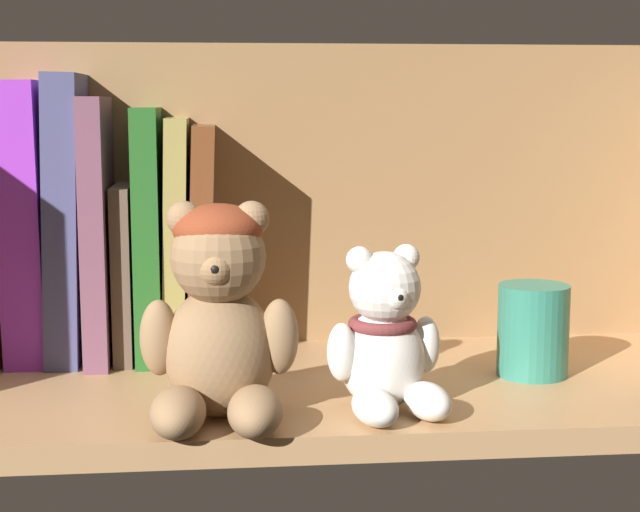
# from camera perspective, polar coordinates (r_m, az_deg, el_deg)

# --- Properties ---
(shelf_board) EXTENTS (0.77, 0.28, 0.02)m
(shelf_board) POSITION_cam_1_polar(r_m,az_deg,el_deg) (0.83, -0.58, -7.72)
(shelf_board) COLOR tan
(shelf_board) RESTS_ON ground
(shelf_back_panel) EXTENTS (0.79, 0.01, 0.30)m
(shelf_back_panel) POSITION_cam_1_polar(r_m,az_deg,el_deg) (0.95, -1.39, 2.86)
(shelf_back_panel) COLOR olive
(shelf_back_panel) RESTS_ON ground
(book_4) EXTENTS (0.04, 0.11, 0.24)m
(book_4) POSITION_cam_1_polar(r_m,az_deg,el_deg) (0.92, -16.06, 1.90)
(book_4) COLOR purple
(book_4) RESTS_ON shelf_board
(book_5) EXTENTS (0.03, 0.12, 0.25)m
(book_5) POSITION_cam_1_polar(r_m,az_deg,el_deg) (0.92, -13.96, 2.14)
(book_5) COLOR #454774
(book_5) RESTS_ON shelf_board
(book_6) EXTENTS (0.02, 0.14, 0.23)m
(book_6) POSITION_cam_1_polar(r_m,az_deg,el_deg) (0.92, -12.25, 1.56)
(book_6) COLOR #704359
(book_6) RESTS_ON shelf_board
(book_7) EXTENTS (0.02, 0.12, 0.15)m
(book_7) POSITION_cam_1_polar(r_m,az_deg,el_deg) (0.92, -10.86, -0.76)
(book_7) COLOR brown
(book_7) RESTS_ON shelf_board
(book_8) EXTENTS (0.02, 0.13, 0.22)m
(book_8) POSITION_cam_1_polar(r_m,az_deg,el_deg) (0.91, -9.55, 1.32)
(book_8) COLOR #225E20
(book_8) RESTS_ON shelf_board
(book_9) EXTENTS (0.02, 0.12, 0.21)m
(book_9) POSITION_cam_1_polar(r_m,az_deg,el_deg) (0.91, -8.08, 1.07)
(book_9) COLOR #9E9049
(book_9) RESTS_ON shelf_board
(book_10) EXTENTS (0.03, 0.13, 0.21)m
(book_10) POSITION_cam_1_polar(r_m,az_deg,el_deg) (0.91, -6.69, 0.90)
(book_10) COLOR brown
(book_10) RESTS_ON shelf_board
(teddy_bear_larger) EXTENTS (0.11, 0.12, 0.16)m
(teddy_bear_larger) POSITION_cam_1_polar(r_m,az_deg,el_deg) (0.72, -5.72, -3.47)
(teddy_bear_larger) COLOR #93704C
(teddy_bear_larger) RESTS_ON shelf_board
(teddy_bear_smaller) EXTENTS (0.09, 0.10, 0.12)m
(teddy_bear_smaller) POSITION_cam_1_polar(r_m,az_deg,el_deg) (0.74, 3.72, -4.82)
(teddy_bear_smaller) COLOR white
(teddy_bear_smaller) RESTS_ON shelf_board
(pillar_candle) EXTENTS (0.06, 0.06, 0.08)m
(pillar_candle) POSITION_cam_1_polar(r_m,az_deg,el_deg) (0.86, 11.87, -4.08)
(pillar_candle) COLOR #2D7A66
(pillar_candle) RESTS_ON shelf_board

